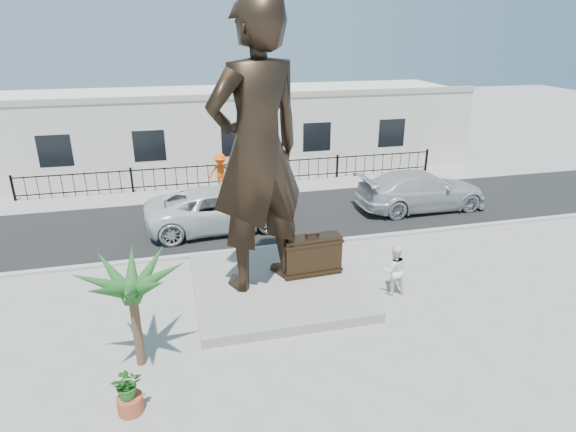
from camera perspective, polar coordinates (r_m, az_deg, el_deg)
The scene contains 16 objects.
ground at distance 14.58m, azimuth 1.92°, elevation -11.28°, with size 100.00×100.00×0.00m, color #9E9991.
street at distance 21.56m, azimuth -3.83°, elevation -0.01°, with size 40.00×7.00×0.01m, color black.
curb at distance 18.38m, azimuth -1.88°, elevation -3.73°, with size 40.00×0.25×0.12m, color #A5A399.
far_sidewalk at distance 25.28m, azimuth -5.46°, elevation 3.23°, with size 40.00×2.50×0.02m, color #9E9991.
plinth at distance 15.64m, azimuth -1.35°, elevation -8.17°, with size 5.20×5.20×0.30m, color gray.
fence at distance 25.86m, azimuth -5.78°, elevation 5.01°, with size 22.00×0.10×1.20m, color black.
building at distance 29.53m, azimuth -7.12°, elevation 10.22°, with size 28.00×7.00×4.40m, color silver.
statue at distance 14.03m, azimuth -3.70°, elevation 7.68°, with size 3.10×2.03×8.50m, color black.
suitcase at distance 15.72m, azimuth 2.84°, elevation -4.67°, with size 1.88×0.60×1.33m, color black.
tourist at distance 15.46m, azimuth 12.44°, elevation -6.26°, with size 0.80×0.62×1.64m, color white.
car_white at distance 20.17m, azimuth -8.00°, elevation 0.88°, with size 2.82×6.11×1.70m, color silver.
car_silver at distance 23.00m, azimuth 15.55°, elevation 2.96°, with size 2.46×6.04×1.75m, color #AEAFB3.
worker at distance 24.77m, azimuth -7.98°, elevation 5.13°, with size 1.27×0.73×1.96m, color #F3520C.
palm_tree at distance 13.19m, azimuth -16.96°, elevation -16.33°, with size 1.80×1.80×3.20m, color #1C4C1B, non-canonical shape.
planter at distance 11.81m, azimuth -18.16°, elevation -20.42°, with size 0.56×0.56×0.40m, color #A4452B.
shrub at distance 11.46m, azimuth -18.50°, elevation -18.31°, with size 0.65×0.56×0.72m, color #26611F.
Camera 1 is at (-3.41, -11.78, 7.89)m, focal length 30.00 mm.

